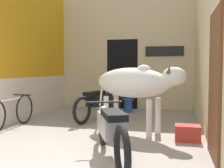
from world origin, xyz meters
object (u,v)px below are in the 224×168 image
at_px(shopkeeper_seated, 116,90).
at_px(crate, 188,133).
at_px(bicycle, 11,112).
at_px(motorcycle_near, 111,129).
at_px(plastic_stool, 128,105).
at_px(motorcycle_far, 99,102).
at_px(cow, 135,83).

height_order(shopkeeper_seated, crate, shopkeeper_seated).
bearing_deg(bicycle, motorcycle_near, -28.25).
xyz_separation_m(bicycle, plastic_stool, (2.06, 2.74, -0.14)).
distance_m(motorcycle_far, plastic_stool, 1.42).
bearing_deg(plastic_stool, shopkeeper_seated, 173.72).
relative_size(motorcycle_far, crate, 4.62).
bearing_deg(motorcycle_near, bicycle, 151.75).
bearing_deg(motorcycle_far, cow, -45.76).
relative_size(bicycle, crate, 3.99).
relative_size(bicycle, shopkeeper_seated, 1.41).
xyz_separation_m(motorcycle_far, shopkeeper_seated, (0.15, 1.34, 0.21)).
xyz_separation_m(motorcycle_far, plastic_stool, (0.51, 1.30, -0.23)).
relative_size(cow, motorcycle_near, 1.04).
xyz_separation_m(motorcycle_near, motorcycle_far, (-1.00, 2.80, 0.01)).
height_order(motorcycle_near, motorcycle_far, motorcycle_far).
distance_m(cow, motorcycle_far, 1.64).
distance_m(bicycle, crate, 3.66).
height_order(shopkeeper_seated, plastic_stool, shopkeeper_seated).
bearing_deg(motorcycle_near, cow, 87.12).
bearing_deg(crate, plastic_stool, 119.18).
relative_size(cow, motorcycle_far, 0.99).
xyz_separation_m(shopkeeper_seated, plastic_stool, (0.36, -0.04, -0.44)).
bearing_deg(motorcycle_far, crate, -36.37).
bearing_deg(motorcycle_near, crate, 48.59).
xyz_separation_m(shopkeeper_seated, crate, (1.95, -2.89, -0.51)).
xyz_separation_m(motorcycle_far, crate, (2.10, -1.55, -0.30)).
relative_size(motorcycle_near, crate, 4.40).
distance_m(cow, shopkeeper_seated, 2.65).
relative_size(shopkeeper_seated, crate, 2.84).
bearing_deg(plastic_stool, cow, -76.64).
bearing_deg(bicycle, shopkeeper_seated, 58.61).
xyz_separation_m(motorcycle_near, shopkeeper_seated, (-0.85, 4.14, 0.22)).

